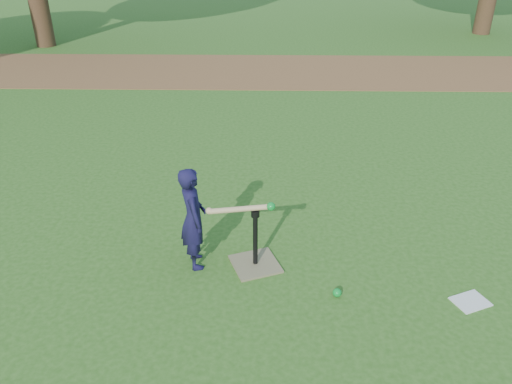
{
  "coord_description": "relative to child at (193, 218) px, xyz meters",
  "views": [
    {
      "loc": [
        0.01,
        -3.74,
        2.95
      ],
      "look_at": [
        -0.08,
        0.52,
        0.65
      ],
      "focal_mm": 35.0,
      "sensor_mm": 36.0,
      "label": 1
    }
  ],
  "objects": [
    {
      "name": "batting_tee",
      "position": [
        0.58,
        -0.02,
        -0.41
      ],
      "size": [
        0.56,
        0.56,
        0.61
      ],
      "color": "#766A4B",
      "rests_on": "ground"
    },
    {
      "name": "dirt_strip",
      "position": [
        0.66,
        7.26,
        -0.51
      ],
      "size": [
        24.0,
        3.0,
        0.01
      ],
      "primitive_type": "cube",
      "color": "brown",
      "rests_on": "ground"
    },
    {
      "name": "clipboard",
      "position": [
        2.5,
        -0.52,
        -0.51
      ],
      "size": [
        0.37,
        0.33,
        0.01
      ],
      "primitive_type": "cube",
      "rotation": [
        0.0,
        0.0,
        0.41
      ],
      "color": "silver",
      "rests_on": "ground"
    },
    {
      "name": "child",
      "position": [
        0.0,
        0.0,
        0.0
      ],
      "size": [
        0.35,
        0.43,
        1.03
      ],
      "primitive_type": "imported",
      "rotation": [
        0.0,
        0.0,
        1.87
      ],
      "color": "black",
      "rests_on": "ground"
    },
    {
      "name": "ground",
      "position": [
        0.66,
        -0.24,
        -0.52
      ],
      "size": [
        80.0,
        80.0,
        0.0
      ],
      "primitive_type": "plane",
      "color": "#285116",
      "rests_on": "ground"
    },
    {
      "name": "swing_action",
      "position": [
        0.49,
        -0.04,
        0.13
      ],
      "size": [
        0.64,
        0.16,
        0.09
      ],
      "color": "tan",
      "rests_on": "ground"
    },
    {
      "name": "wiffle_ball_ground",
      "position": [
        1.33,
        -0.47,
        -0.48
      ],
      "size": [
        0.08,
        0.08,
        0.08
      ],
      "primitive_type": "sphere",
      "color": "#0C842A",
      "rests_on": "ground"
    }
  ]
}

